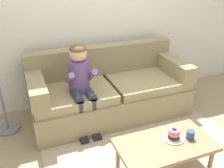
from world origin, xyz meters
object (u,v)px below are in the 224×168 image
person_child (81,80)px  coffee_table (165,147)px  couch (109,92)px  mug (190,135)px  donut (174,136)px

person_child → coffee_table: bearing=-64.0°
couch → mug: (0.36, -1.32, 0.10)m
couch → person_child: size_ratio=1.91×
coffee_table → donut: donut is taller
couch → person_child: (-0.44, -0.20, 0.34)m
coffee_table → mug: 0.28m
donut → person_child: bearing=121.0°
mug → person_child: bearing=125.4°
couch → mug: couch is taller
donut → couch: bearing=99.1°
coffee_table → mug: bearing=-6.3°
coffee_table → donut: (0.11, 0.03, 0.08)m
donut → mug: mug is taller
coffee_table → person_child: size_ratio=0.86×
couch → person_child: bearing=-155.0°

